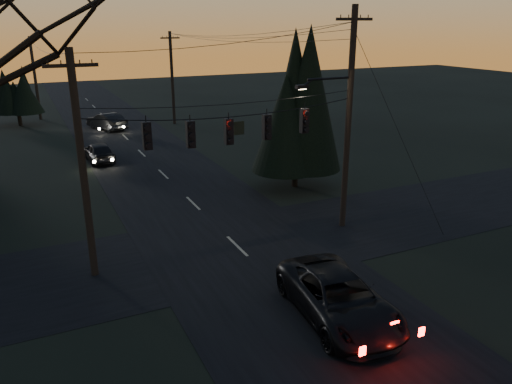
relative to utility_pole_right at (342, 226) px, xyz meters
name	(u,v)px	position (x,y,z in m)	size (l,w,h in m)	color
main_road	(172,183)	(-5.50, 10.00, 0.01)	(8.00, 120.00, 0.02)	black
cross_road	(237,246)	(-5.50, 0.00, 0.01)	(60.00, 7.00, 0.02)	black
utility_pole_right	(342,226)	(0.00, 0.00, 0.00)	(5.00, 0.30, 10.00)	black
utility_pole_left	(95,275)	(-11.50, 0.00, 0.00)	(1.80, 0.30, 8.50)	black
utility_pole_far_r	(175,124)	(0.00, 28.00, 0.00)	(1.80, 0.30, 8.50)	black
utility_pole_far_l	(41,119)	(-11.50, 36.00, 0.00)	(0.30, 0.30, 8.00)	black
span_signal_assembly	(230,129)	(-5.74, 0.00, 5.20)	(11.50, 0.44, 1.64)	black
evergreen_right	(297,107)	(0.96, 6.32, 4.71)	(3.92, 3.92, 8.24)	black
evergreen_dist	(15,90)	(-13.41, 33.35, 3.36)	(3.48, 3.48, 5.53)	black
suv_near	(338,298)	(-4.70, -6.53, 0.76)	(2.51, 5.44, 1.51)	black
sedan_oncoming_a	(99,152)	(-8.70, 17.01, 0.69)	(1.62, 4.02, 1.37)	black
sedan_oncoming_b	(107,121)	(-6.30, 27.99, 0.74)	(1.57, 4.51, 1.48)	black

